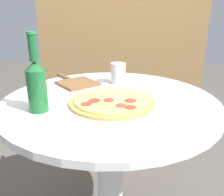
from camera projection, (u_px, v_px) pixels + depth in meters
The scene contains 6 objects.
table at pixel (110, 141), 1.02m from camera, with size 0.83×0.83×0.71m.
fence_panel at pixel (121, 46), 1.85m from camera, with size 1.23×0.04×1.54m.
pizza at pixel (112, 101), 0.92m from camera, with size 0.32×0.32×0.02m.
beer_bottle at pixel (36, 83), 0.82m from camera, with size 0.07×0.07×0.26m.
pizza_paddle at pixel (75, 82), 1.16m from camera, with size 0.25×0.26×0.02m.
drinking_glass at pixel (118, 73), 1.15m from camera, with size 0.07×0.07×0.09m.
Camera 1 is at (0.08, -0.90, 1.05)m, focal length 40.00 mm.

